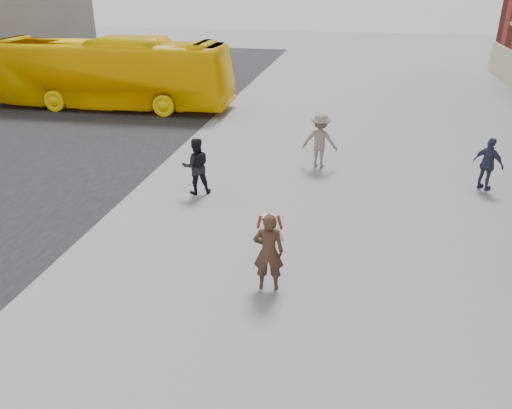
% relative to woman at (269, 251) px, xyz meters
% --- Properties ---
extents(ground, '(100.00, 100.00, 0.00)m').
position_rel_woman_xyz_m(ground, '(0.25, -0.35, -0.84)').
color(ground, '#9E9EA3').
extents(woman, '(0.67, 0.62, 1.64)m').
position_rel_woman_xyz_m(woman, '(0.00, 0.00, 0.00)').
color(woman, '#422B1D').
rests_on(woman, ground).
extents(bus, '(11.42, 2.94, 3.16)m').
position_rel_woman_xyz_m(bus, '(-9.90, 13.18, 0.74)').
color(bus, '#FFD102').
rests_on(bus, road).
extents(pedestrian_a, '(0.97, 0.88, 1.62)m').
position_rel_woman_xyz_m(pedestrian_a, '(-2.86, 4.28, -0.03)').
color(pedestrian_a, black).
rests_on(pedestrian_a, ground).
extents(pedestrian_b, '(1.21, 0.79, 1.76)m').
position_rel_woman_xyz_m(pedestrian_b, '(0.36, 7.16, 0.04)').
color(pedestrian_b, gray).
rests_on(pedestrian_b, ground).
extents(pedestrian_c, '(0.93, 0.88, 1.55)m').
position_rel_woman_xyz_m(pedestrian_c, '(5.25, 6.23, -0.07)').
color(pedestrian_c, '#2F334F').
rests_on(pedestrian_c, ground).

